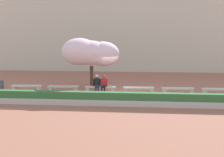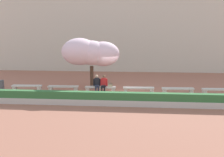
% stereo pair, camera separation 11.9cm
% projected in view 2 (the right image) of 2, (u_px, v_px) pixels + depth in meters
% --- Properties ---
extents(ground_plane, '(100.00, 100.00, 0.00)m').
position_uv_depth(ground_plane, '(119.00, 93.00, 18.43)').
color(ground_plane, '#9E604C').
extents(building_facade, '(31.21, 4.00, 8.99)m').
position_uv_depth(building_facade, '(126.00, 30.00, 29.77)').
color(building_facade, beige).
rests_on(building_facade, ground).
extents(stone_bench_west_end, '(2.18, 0.52, 0.45)m').
position_uv_depth(stone_bench_west_end, '(27.00, 87.00, 18.98)').
color(stone_bench_west_end, beige).
rests_on(stone_bench_west_end, ground).
extents(stone_bench_near_west, '(2.18, 0.52, 0.45)m').
position_uv_depth(stone_bench_near_west, '(63.00, 88.00, 18.74)').
color(stone_bench_near_west, beige).
rests_on(stone_bench_near_west, ground).
extents(stone_bench_center, '(2.18, 0.52, 0.45)m').
position_uv_depth(stone_bench_center, '(100.00, 88.00, 18.50)').
color(stone_bench_center, beige).
rests_on(stone_bench_center, ground).
extents(stone_bench_near_east, '(2.18, 0.52, 0.45)m').
position_uv_depth(stone_bench_near_east, '(139.00, 89.00, 18.26)').
color(stone_bench_near_east, beige).
rests_on(stone_bench_near_east, ground).
extents(stone_bench_east_end, '(2.18, 0.52, 0.45)m').
position_uv_depth(stone_bench_east_end, '(178.00, 90.00, 18.02)').
color(stone_bench_east_end, beige).
rests_on(stone_bench_east_end, ground).
extents(stone_bench_far_east, '(2.18, 0.52, 0.45)m').
position_uv_depth(stone_bench_far_east, '(218.00, 91.00, 17.78)').
color(stone_bench_far_east, beige).
rests_on(stone_bench_far_east, ground).
extents(person_seated_left, '(0.50, 0.72, 1.29)m').
position_uv_depth(person_seated_left, '(97.00, 83.00, 18.40)').
color(person_seated_left, black).
rests_on(person_seated_left, ground).
extents(person_seated_right, '(0.51, 0.69, 1.29)m').
position_uv_depth(person_seated_right, '(104.00, 83.00, 18.36)').
color(person_seated_right, black).
rests_on(person_seated_right, ground).
extents(handbag, '(0.30, 0.15, 0.34)m').
position_uv_depth(handbag, '(110.00, 85.00, 18.38)').
color(handbag, tan).
rests_on(handbag, stone_bench_center).
extents(cherry_tree_main, '(4.27, 2.90, 3.82)m').
position_uv_depth(cherry_tree_main, '(90.00, 53.00, 19.52)').
color(cherry_tree_main, '#513828').
rests_on(cherry_tree_main, ground).
extents(planter_hedge_foreground, '(19.31, 0.50, 0.80)m').
position_uv_depth(planter_hedge_foreground, '(116.00, 99.00, 15.18)').
color(planter_hedge_foreground, beige).
rests_on(planter_hedge_foreground, ground).
extents(trash_bin, '(0.44, 0.44, 0.78)m').
position_uv_depth(trash_bin, '(1.00, 86.00, 19.09)').
color(trash_bin, '#4C4C51').
rests_on(trash_bin, ground).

